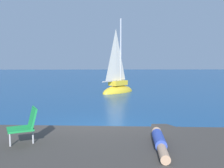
% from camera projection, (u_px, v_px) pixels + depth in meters
% --- Properties ---
extents(ground_plane, '(160.00, 160.00, 0.00)m').
position_uv_depth(ground_plane, '(97.00, 131.00, 8.66)').
color(ground_plane, navy).
extents(shore_ledge, '(7.34, 4.04, 0.56)m').
position_uv_depth(shore_ledge, '(92.00, 159.00, 5.39)').
color(shore_ledge, '#423D38').
rests_on(shore_ledge, ground).
extents(boulder_seaward, '(1.52, 1.47, 0.77)m').
position_uv_depth(boulder_seaward, '(188.00, 144.00, 7.31)').
color(boulder_seaward, '#42413C').
rests_on(boulder_seaward, ground).
extents(boulder_inland, '(1.59, 1.51, 0.92)m').
position_uv_depth(boulder_inland, '(174.00, 139.00, 7.73)').
color(boulder_inland, '#453F39').
rests_on(boulder_inland, ground).
extents(sailboat_near, '(3.10, 3.19, 6.31)m').
position_uv_depth(sailboat_near, '(118.00, 88.00, 19.83)').
color(sailboat_near, yellow).
rests_on(sailboat_near, ground).
extents(person_sunbather, '(0.38, 1.76, 0.25)m').
position_uv_depth(person_sunbather, '(160.00, 142.00, 5.32)').
color(person_sunbather, '#334CB2').
rests_on(person_sunbather, shore_ledge).
extents(beach_chair, '(0.74, 0.68, 0.80)m').
position_uv_depth(beach_chair, '(26.00, 124.00, 5.47)').
color(beach_chair, green).
rests_on(beach_chair, shore_ledge).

